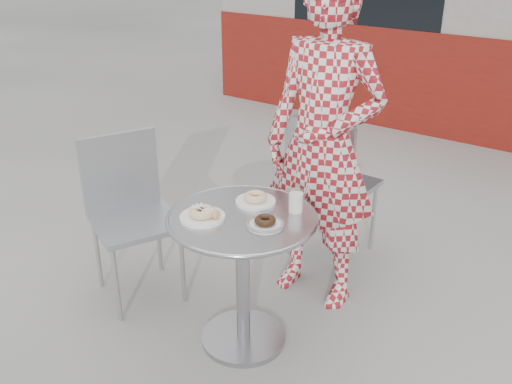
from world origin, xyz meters
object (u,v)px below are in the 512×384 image
Objects in this scene: bistro_table at (243,249)px; milk_cup at (296,202)px; chair_left at (138,250)px; chair_far at (332,213)px; plate_far at (256,199)px; plate_checker at (265,223)px; plate_near at (203,214)px; seated_person at (323,145)px.

milk_cup is at bearing 45.77° from bistro_table.
chair_far is at bearing -8.28° from chair_left.
plate_checker is at bearing -44.01° from plate_far.
plate_near reaches higher than plate_far.
bistro_table is 3.44× the size of plate_near.
plate_far is (-0.11, -0.44, -0.16)m from seated_person.
chair_far is 1.03× the size of chair_left.
bistro_table is 0.77m from chair_left.
chair_left is at bearing -144.49° from seated_person.
chair_far is at bearing 106.24° from milk_cup.
milk_cup is at bearing -77.91° from seated_person.
chair_far is at bearing 101.34° from plate_checker.
plate_near is 1.23× the size of plate_checker.
seated_person reaches higher than plate_near.
plate_checker is 1.51× the size of milk_cup.
chair_left is at bearing 169.14° from plate_near.
chair_left is (-0.72, -0.01, -0.26)m from bistro_table.
plate_checker is (0.06, -0.61, -0.17)m from seated_person.
chair_far is at bearing 107.47° from seated_person.
chair_far reaches higher than plate_far.
seated_person is at bearing 82.86° from bistro_table.
bistro_table is 1.03m from chair_far.
plate_checker is (0.20, -1.02, 0.43)m from chair_far.
plate_checker is 0.20m from milk_cup.
plate_far reaches higher than bistro_table.
plate_near is (-0.13, -0.12, 0.19)m from bistro_table.
chair_left reaches higher than plate_far.
plate_near is (-0.20, -0.72, -0.16)m from seated_person.
plate_checker is (0.17, -0.16, -0.00)m from plate_far.
chair_left is 0.84m from plate_far.
seated_person reaches higher than chair_far.
chair_left is at bearing 179.46° from plate_checker.
plate_near is (0.60, -0.11, 0.45)m from chair_left.
milk_cup is (0.04, 0.19, 0.04)m from plate_checker.
plate_near is 0.43m from milk_cup.
chair_left is at bearing 57.93° from chair_far.
plate_far is (0.03, -0.85, 0.44)m from chair_far.
plate_checker is at bearing 102.41° from chair_far.
chair_far is 4.85× the size of plate_far.
seated_person is 0.63m from plate_checker.
plate_far is 1.15× the size of plate_checker.
chair_far is 0.96m from plate_far.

